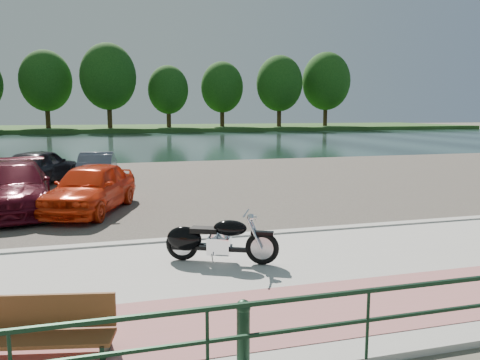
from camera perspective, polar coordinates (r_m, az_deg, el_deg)
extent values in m
plane|color=#595447|center=(9.79, 2.99, -10.29)|extent=(200.00, 200.00, 0.00)
cube|color=#BCB8B1|center=(8.89, 5.07, -11.95)|extent=(60.00, 6.00, 0.10)
cube|color=#AA6760|center=(7.58, 9.18, -15.27)|extent=(60.00, 2.00, 0.01)
cube|color=#BCB8B1|center=(11.60, -0.15, -6.92)|extent=(60.00, 0.30, 0.14)
cube|color=#3C3730|center=(20.25, -6.87, -0.51)|extent=(60.00, 18.00, 0.04)
cube|color=#172A26|center=(48.98, -11.98, 4.55)|extent=(120.00, 40.00, 0.00)
cube|color=#204217|center=(80.90, -13.40, 6.16)|extent=(120.00, 24.00, 0.60)
cylinder|color=black|center=(5.53, -3.99, -19.50)|extent=(0.04, 0.04, 0.90)
cylinder|color=black|center=(6.19, 15.29, -16.59)|extent=(0.04, 0.04, 0.90)
cube|color=black|center=(6.03, 15.45, -12.88)|extent=(24.00, 0.05, 0.05)
cube|color=black|center=(6.17, 15.31, -16.17)|extent=(24.00, 0.04, 0.04)
cylinder|color=black|center=(5.94, 0.40, -18.49)|extent=(0.16, 0.16, 0.70)
sphere|color=black|center=(5.78, 0.41, -15.22)|extent=(0.18, 0.18, 0.18)
cylinder|color=#332312|center=(76.73, -22.42, 7.89)|extent=(0.70, 0.70, 5.40)
ellipsoid|color=#12360E|center=(76.86, -22.60, 11.11)|extent=(7.56, 7.56, 9.07)
cylinder|color=#332312|center=(73.40, -15.63, 8.40)|extent=(0.70, 0.70, 5.85)
ellipsoid|color=#12360E|center=(73.57, -15.78, 12.04)|extent=(8.19, 8.19, 9.83)
cylinder|color=#332312|center=(75.33, -8.69, 8.09)|extent=(0.70, 0.70, 4.50)
ellipsoid|color=#12360E|center=(75.40, -8.75, 10.82)|extent=(6.30, 6.30, 7.56)
cylinder|color=#332312|center=(78.28, -2.19, 8.35)|extent=(0.70, 0.70, 4.95)
ellipsoid|color=#12360E|center=(78.38, -2.21, 11.24)|extent=(6.93, 6.93, 8.32)
cylinder|color=#332312|center=(78.19, 4.79, 8.49)|extent=(0.70, 0.70, 5.40)
ellipsoid|color=#12360E|center=(78.31, 4.83, 11.65)|extent=(7.56, 7.56, 9.07)
cylinder|color=#332312|center=(82.99, 10.36, 8.53)|extent=(0.70, 0.70, 5.85)
ellipsoid|color=#12360E|center=(83.14, 10.45, 11.76)|extent=(8.19, 8.19, 9.83)
torus|color=black|center=(9.40, 2.72, -8.28)|extent=(0.67, 0.40, 0.68)
torus|color=black|center=(9.72, -7.08, -7.77)|extent=(0.67, 0.40, 0.68)
cylinder|color=#B2B2B7|center=(9.40, 2.72, -8.28)|extent=(0.44, 0.25, 0.46)
cylinder|color=#B2B2B7|center=(9.72, -7.08, -7.77)|extent=(0.44, 0.25, 0.46)
cylinder|color=silver|center=(9.23, 1.79, -6.61)|extent=(0.32, 0.18, 0.63)
cylinder|color=silver|center=(9.43, 1.95, -6.30)|extent=(0.32, 0.18, 0.63)
cylinder|color=silver|center=(9.26, 0.72, -4.10)|extent=(0.35, 0.70, 0.04)
sphere|color=silver|center=(9.27, 1.33, -4.61)|extent=(0.21, 0.21, 0.16)
sphere|color=silver|center=(9.26, 1.76, -4.62)|extent=(0.15, 0.15, 0.11)
cube|color=black|center=(9.31, 2.73, -6.46)|extent=(0.47, 0.32, 0.06)
cube|color=black|center=(9.54, -2.26, -8.40)|extent=(1.13, 0.60, 0.08)
cube|color=silver|center=(9.53, -2.56, -7.98)|extent=(0.54, 0.48, 0.34)
cylinder|color=silver|center=(9.46, -1.97, -6.85)|extent=(0.30, 0.27, 0.27)
cylinder|color=silver|center=(9.50, -3.17, -6.79)|extent=(0.30, 0.27, 0.27)
ellipsoid|color=black|center=(9.39, -1.20, -5.88)|extent=(0.77, 0.61, 0.32)
cube|color=black|center=(9.51, -4.35, -6.09)|extent=(0.62, 0.49, 0.10)
ellipsoid|color=black|center=(9.67, -6.80, -7.11)|extent=(0.80, 0.61, 0.50)
cube|color=black|center=(9.70, -7.08, -7.49)|extent=(0.44, 0.33, 0.30)
cylinder|color=silver|center=(9.78, -4.10, -8.35)|extent=(1.04, 0.54, 0.09)
cylinder|color=silver|center=(9.76, -4.10, -7.90)|extent=(1.04, 0.54, 0.09)
cylinder|color=#B2B2B7|center=(9.45, -3.39, -9.53)|extent=(0.08, 0.14, 0.22)
cube|color=brown|center=(6.64, -23.17, -17.42)|extent=(1.85, 0.80, 0.05)
cube|color=brown|center=(6.70, -22.74, -14.53)|extent=(1.77, 0.41, 0.45)
cube|color=black|center=(6.48, -16.04, -18.80)|extent=(0.15, 0.45, 0.22)
imported|color=#4D0B17|center=(16.02, -25.92, -0.82)|extent=(2.79, 5.49, 1.53)
imported|color=red|center=(15.14, -17.75, -0.89)|extent=(3.18, 4.78, 1.51)
imported|color=black|center=(21.80, -23.16, 1.56)|extent=(3.21, 4.78, 1.51)
imported|color=slate|center=(21.87, -16.88, 1.64)|extent=(1.68, 4.09, 1.32)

